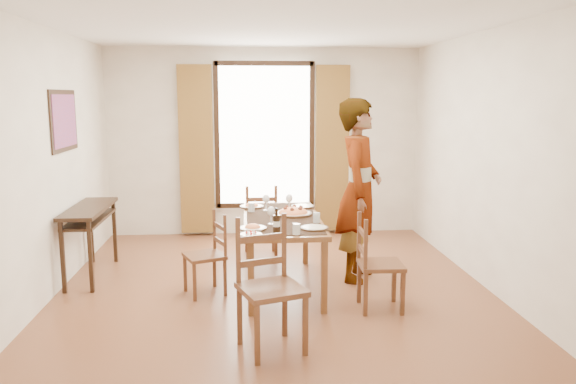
{
  "coord_description": "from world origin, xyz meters",
  "views": [
    {
      "loc": [
        -0.3,
        -5.67,
        2.01
      ],
      "look_at": [
        0.16,
        0.23,
        1.0
      ],
      "focal_mm": 35.0,
      "sensor_mm": 36.0,
      "label": 1
    }
  ],
  "objects": [
    {
      "name": "caprese_plate",
      "position": [
        -0.25,
        -0.67,
        0.78
      ],
      "size": [
        0.2,
        0.2,
        0.04
      ],
      "primitive_type": null,
      "color": "silver",
      "rests_on": "dining_table"
    },
    {
      "name": "chair_west",
      "position": [
        -0.69,
        -0.06,
        0.39
      ],
      "size": [
        0.49,
        0.49,
        0.84
      ],
      "rotation": [
        0.0,
        0.0,
        -1.18
      ],
      "color": "brown",
      "rests_on": "ground"
    },
    {
      "name": "wine_glass_b",
      "position": [
        0.2,
        0.45,
        0.85
      ],
      "size": [
        0.08,
        0.08,
        0.18
      ],
      "primitive_type": null,
      "color": "white",
      "rests_on": "dining_table"
    },
    {
      "name": "room_shell",
      "position": [
        -0.0,
        0.13,
        1.54
      ],
      "size": [
        4.6,
        5.1,
        2.74
      ],
      "color": "white",
      "rests_on": "ground"
    },
    {
      "name": "ground",
      "position": [
        0.0,
        0.0,
        0.0
      ],
      "size": [
        5.0,
        5.0,
        0.0
      ],
      "primitive_type": "plane",
      "color": "brown",
      "rests_on": "ground"
    },
    {
      "name": "console_table",
      "position": [
        -2.03,
        0.6,
        0.68
      ],
      "size": [
        0.38,
        1.2,
        0.8
      ],
      "color": "black",
      "rests_on": "ground"
    },
    {
      "name": "pasta_platter",
      "position": [
        0.22,
        0.2,
        0.81
      ],
      "size": [
        0.4,
        0.4,
        0.1
      ],
      "primitive_type": null,
      "color": "red",
      "rests_on": "dining_table"
    },
    {
      "name": "plate_ne",
      "position": [
        0.37,
        0.61,
        0.78
      ],
      "size": [
        0.27,
        0.27,
        0.05
      ],
      "primitive_type": null,
      "color": "silver",
      "rests_on": "dining_table"
    },
    {
      "name": "chair_north",
      "position": [
        -0.1,
        1.25,
        0.43
      ],
      "size": [
        0.43,
        0.43,
        0.93
      ],
      "rotation": [
        0.0,
        0.0,
        3.18
      ],
      "color": "brown",
      "rests_on": "ground"
    },
    {
      "name": "tumbler_a",
      "position": [
        0.42,
        -0.19,
        0.81
      ],
      "size": [
        0.07,
        0.07,
        0.1
      ],
      "primitive_type": "cylinder",
      "color": "silver",
      "rests_on": "dining_table"
    },
    {
      "name": "man",
      "position": [
        0.95,
        0.3,
        1.0
      ],
      "size": [
        1.03,
        0.94,
        1.99
      ],
      "primitive_type": "imported",
      "rotation": [
        0.0,
        0.0,
        1.22
      ],
      "color": "gray",
      "rests_on": "ground"
    },
    {
      "name": "wine_bottle",
      "position": [
        -0.01,
        -0.64,
        0.88
      ],
      "size": [
        0.07,
        0.07,
        0.25
      ],
      "primitive_type": null,
      "color": "black",
      "rests_on": "dining_table"
    },
    {
      "name": "chair_east",
      "position": [
        0.95,
        -0.63,
        0.43
      ],
      "size": [
        0.42,
        0.42,
        0.92
      ],
      "rotation": [
        0.0,
        0.0,
        1.54
      ],
      "color": "brown",
      "rests_on": "ground"
    },
    {
      "name": "plate_sw",
      "position": [
        -0.23,
        -0.43,
        0.78
      ],
      "size": [
        0.27,
        0.27,
        0.05
      ],
      "primitive_type": null,
      "color": "silver",
      "rests_on": "dining_table"
    },
    {
      "name": "plate_se",
      "position": [
        0.37,
        -0.46,
        0.78
      ],
      "size": [
        0.27,
        0.27,
        0.05
      ],
      "primitive_type": null,
      "color": "silver",
      "rests_on": "dining_table"
    },
    {
      "name": "wine_glass_c",
      "position": [
        -0.06,
        0.45,
        0.85
      ],
      "size": [
        0.08,
        0.08,
        0.18
      ],
      "primitive_type": null,
      "color": "white",
      "rests_on": "dining_table"
    },
    {
      "name": "wine_glass_a",
      "position": [
        -0.04,
        -0.24,
        0.85
      ],
      "size": [
        0.08,
        0.08,
        0.18
      ],
      "primitive_type": null,
      "color": "white",
      "rests_on": "dining_table"
    },
    {
      "name": "tumbler_c",
      "position": [
        0.17,
        -0.66,
        0.81
      ],
      "size": [
        0.07,
        0.07,
        0.1
      ],
      "primitive_type": "cylinder",
      "color": "silver",
      "rests_on": "dining_table"
    },
    {
      "name": "tumbler_b",
      "position": [
        -0.22,
        0.41,
        0.81
      ],
      "size": [
        0.07,
        0.07,
        0.1
      ],
      "primitive_type": "cylinder",
      "color": "silver",
      "rests_on": "dining_table"
    },
    {
      "name": "plate_nw",
      "position": [
        -0.22,
        0.65,
        0.78
      ],
      "size": [
        0.27,
        0.27,
        0.05
      ],
      "primitive_type": null,
      "color": "silver",
      "rests_on": "dining_table"
    },
    {
      "name": "dining_table",
      "position": [
        0.09,
        0.1,
        0.68
      ],
      "size": [
        0.8,
        1.71,
        0.76
      ],
      "color": "brown",
      "rests_on": "ground"
    },
    {
      "name": "chair_south",
      "position": [
        -0.11,
        -1.39,
        0.49
      ],
      "size": [
        0.6,
        0.6,
        1.06
      ],
      "rotation": [
        0.0,
        0.0,
        0.34
      ],
      "color": "brown",
      "rests_on": "ground"
    }
  ]
}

